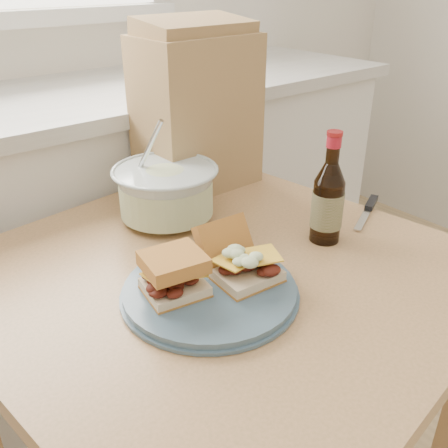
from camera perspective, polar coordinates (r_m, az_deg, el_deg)
cabinet_run at (r=1.68m, az=-18.97°, el=-2.34°), size 2.50×0.64×0.94m
dining_table at (r=1.04m, az=-0.44°, el=-10.07°), size 1.00×1.00×0.74m
plate at (r=0.89m, az=-1.62°, el=-7.65°), size 0.31×0.31×0.02m
sandwich_left at (r=0.86m, az=-5.72°, el=-5.66°), size 0.12×0.11×0.07m
sandwich_right at (r=0.90m, az=1.67°, el=-3.99°), size 0.12×0.16×0.09m
coleslaw_bowl at (r=1.14m, az=-6.62°, el=3.41°), size 0.24×0.24×0.24m
beer_bottle at (r=1.05m, az=11.78°, el=2.56°), size 0.07×0.07×0.24m
knife at (r=1.25m, az=16.28°, el=1.90°), size 0.18×0.09×0.01m
paper_bag at (r=1.29m, az=-3.10°, el=12.49°), size 0.29×0.19×0.38m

